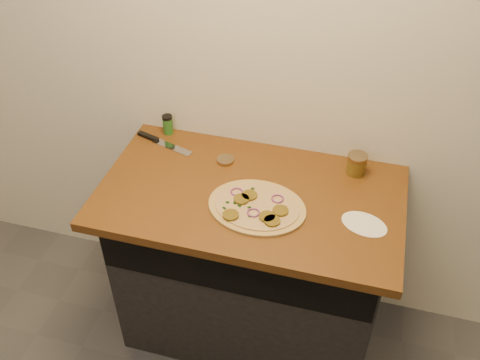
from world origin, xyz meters
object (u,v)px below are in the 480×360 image
(chefs_knife, at_px, (159,141))
(spice_shaker, at_px, (168,124))
(pizza, at_px, (257,207))
(salsa_jar, at_px, (357,164))

(chefs_knife, relative_size, spice_shaker, 3.10)
(pizza, relative_size, salsa_jar, 4.54)
(salsa_jar, bearing_deg, spice_shaker, 175.68)
(chefs_knife, xyz_separation_m, spice_shaker, (0.01, 0.08, 0.04))
(salsa_jar, bearing_deg, chefs_knife, -178.94)
(pizza, distance_m, salsa_jar, 0.47)
(pizza, relative_size, spice_shaker, 4.43)
(pizza, distance_m, spice_shaker, 0.64)
(chefs_knife, bearing_deg, pizza, -30.21)
(salsa_jar, height_order, spice_shaker, spice_shaker)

